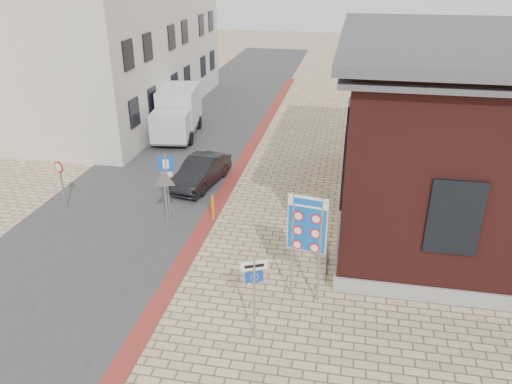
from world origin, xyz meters
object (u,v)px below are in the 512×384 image
Objects in this scene: box_truck at (177,112)px; bollard at (213,208)px; sedan at (201,172)px; essen_sign at (254,285)px; parking_sign at (167,175)px; border_sign at (307,226)px.

box_truck is 10.58m from bollard.
essen_sign is (4.20, -9.24, 1.06)m from sedan.
parking_sign reaches higher than essen_sign.
border_sign is 6.91m from parking_sign.
parking_sign is at bearing -80.74° from box_truck.
sedan is 3.45m from parking_sign.
parking_sign is (2.93, -9.58, 0.45)m from box_truck.
border_sign is at bearing 37.68° from essen_sign.
border_sign is (8.53, -13.58, 1.06)m from box_truck.
border_sign is 2.39m from essen_sign.
box_truck is 2.05× the size of essen_sign.
border_sign is 1.26× the size of parking_sign.
box_truck is 10.03m from parking_sign.
box_truck is at bearing 131.91° from border_sign.
border_sign reaches higher than essen_sign.
box_truck is 1.98× the size of parking_sign.
box_truck is (-3.23, 6.34, 0.72)m from sedan.
box_truck is 4.90× the size of bollard.
parking_sign is (-0.30, -3.24, 1.17)m from sedan.
sedan is 9.15m from border_sign.
sedan is 7.15m from box_truck.
essen_sign reaches higher than bollard.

